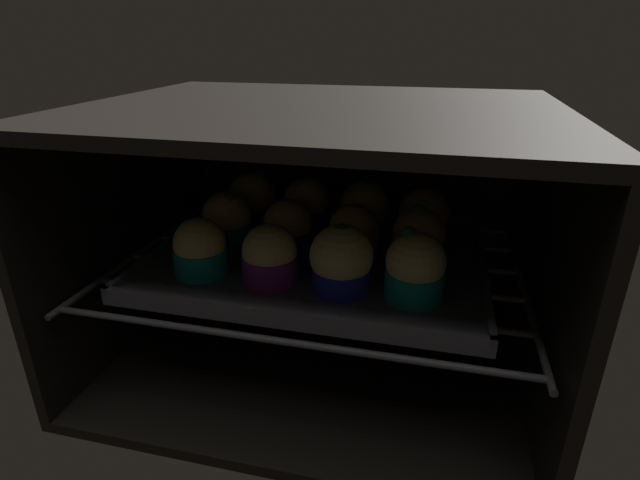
{
  "coord_description": "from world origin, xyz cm",
  "views": [
    {
      "loc": [
        14.73,
        -38.37,
        43.94
      ],
      "look_at": [
        0.0,
        22.23,
        17.25
      ],
      "focal_mm": 27.57,
      "sensor_mm": 36.0,
      "label": 1
    }
  ],
  "objects_px": {
    "muffin_row1_col0": "(227,220)",
    "muffin_row1_col3": "(418,239)",
    "muffin_row2_col1": "(306,206)",
    "muffin_row2_col2": "(364,209)",
    "muffin_row0_col2": "(341,261)",
    "muffin_row2_col3": "(423,217)",
    "muffin_row1_col2": "(353,234)",
    "muffin_row0_col3": "(415,269)",
    "muffin_row2_col0": "(252,200)",
    "muffin_row0_col0": "(200,249)",
    "baking_tray": "(320,257)",
    "muffin_row0_col1": "(270,256)",
    "muffin_row1_col1": "(288,228)"
  },
  "relations": [
    {
      "from": "muffin_row1_col2",
      "to": "muffin_row1_col3",
      "type": "xyz_separation_m",
      "value": [
        0.09,
        0.0,
        0.0
      ]
    },
    {
      "from": "baking_tray",
      "to": "muffin_row1_col3",
      "type": "bearing_deg",
      "value": 0.93
    },
    {
      "from": "muffin_row0_col2",
      "to": "muffin_row0_col3",
      "type": "height_order",
      "value": "same"
    },
    {
      "from": "muffin_row0_col0",
      "to": "muffin_row0_col1",
      "type": "relative_size",
      "value": 1.0
    },
    {
      "from": "muffin_row2_col3",
      "to": "baking_tray",
      "type": "bearing_deg",
      "value": -147.14
    },
    {
      "from": "muffin_row2_col0",
      "to": "muffin_row2_col1",
      "type": "height_order",
      "value": "muffin_row2_col0"
    },
    {
      "from": "muffin_row0_col0",
      "to": "muffin_row1_col3",
      "type": "height_order",
      "value": "muffin_row1_col3"
    },
    {
      "from": "muffin_row0_col2",
      "to": "muffin_row1_col3",
      "type": "distance_m",
      "value": 0.13
    },
    {
      "from": "muffin_row2_col1",
      "to": "muffin_row2_col3",
      "type": "distance_m",
      "value": 0.18
    },
    {
      "from": "baking_tray",
      "to": "muffin_row1_col1",
      "type": "height_order",
      "value": "muffin_row1_col1"
    },
    {
      "from": "muffin_row0_col1",
      "to": "muffin_row0_col2",
      "type": "distance_m",
      "value": 0.09
    },
    {
      "from": "muffin_row0_col1",
      "to": "muffin_row1_col1",
      "type": "bearing_deg",
      "value": 92.94
    },
    {
      "from": "muffin_row0_col2",
      "to": "muffin_row2_col3",
      "type": "bearing_deg",
      "value": 64.39
    },
    {
      "from": "baking_tray",
      "to": "muffin_row2_col1",
      "type": "height_order",
      "value": "muffin_row2_col1"
    },
    {
      "from": "muffin_row1_col2",
      "to": "muffin_row2_col2",
      "type": "height_order",
      "value": "muffin_row2_col2"
    },
    {
      "from": "baking_tray",
      "to": "muffin_row2_col2",
      "type": "xyz_separation_m",
      "value": [
        0.05,
        0.09,
        0.04
      ]
    },
    {
      "from": "baking_tray",
      "to": "muffin_row2_col1",
      "type": "xyz_separation_m",
      "value": [
        -0.04,
        0.09,
        0.04
      ]
    },
    {
      "from": "muffin_row1_col3",
      "to": "muffin_row2_col2",
      "type": "bearing_deg",
      "value": 133.21
    },
    {
      "from": "muffin_row1_col2",
      "to": "muffin_row1_col1",
      "type": "bearing_deg",
      "value": -178.76
    },
    {
      "from": "muffin_row0_col1",
      "to": "muffin_row2_col0",
      "type": "relative_size",
      "value": 0.87
    },
    {
      "from": "muffin_row1_col2",
      "to": "baking_tray",
      "type": "bearing_deg",
      "value": -178.48
    },
    {
      "from": "muffin_row1_col2",
      "to": "muffin_row2_col3",
      "type": "distance_m",
      "value": 0.12
    },
    {
      "from": "muffin_row0_col2",
      "to": "muffin_row2_col3",
      "type": "height_order",
      "value": "muffin_row0_col2"
    },
    {
      "from": "muffin_row0_col3",
      "to": "muffin_row1_col0",
      "type": "height_order",
      "value": "muffin_row0_col3"
    },
    {
      "from": "muffin_row2_col2",
      "to": "muffin_row0_col3",
      "type": "bearing_deg",
      "value": -64.82
    },
    {
      "from": "muffin_row0_col3",
      "to": "muffin_row2_col3",
      "type": "relative_size",
      "value": 1.09
    },
    {
      "from": "muffin_row1_col3",
      "to": "muffin_row0_col0",
      "type": "bearing_deg",
      "value": -160.33
    },
    {
      "from": "baking_tray",
      "to": "muffin_row2_col1",
      "type": "bearing_deg",
      "value": 116.14
    },
    {
      "from": "muffin_row0_col2",
      "to": "muffin_row2_col1",
      "type": "height_order",
      "value": "same"
    },
    {
      "from": "muffin_row1_col2",
      "to": "muffin_row0_col0",
      "type": "bearing_deg",
      "value": -152.24
    },
    {
      "from": "muffin_row1_col3",
      "to": "muffin_row0_col2",
      "type": "bearing_deg",
      "value": -131.32
    },
    {
      "from": "muffin_row1_col0",
      "to": "muffin_row2_col3",
      "type": "bearing_deg",
      "value": 17.19
    },
    {
      "from": "muffin_row1_col1",
      "to": "muffin_row1_col2",
      "type": "xyz_separation_m",
      "value": [
        0.09,
        0.0,
        0.0
      ]
    },
    {
      "from": "muffin_row0_col0",
      "to": "muffin_row0_col2",
      "type": "bearing_deg",
      "value": -0.24
    },
    {
      "from": "muffin_row1_col0",
      "to": "muffin_row2_col2",
      "type": "height_order",
      "value": "muffin_row2_col2"
    },
    {
      "from": "muffin_row0_col0",
      "to": "muffin_row1_col2",
      "type": "xyz_separation_m",
      "value": [
        0.18,
        0.09,
        0.0
      ]
    },
    {
      "from": "muffin_row2_col3",
      "to": "muffin_row0_col3",
      "type": "bearing_deg",
      "value": -90.35
    },
    {
      "from": "muffin_row1_col2",
      "to": "muffin_row0_col2",
      "type": "bearing_deg",
      "value": -88.25
    },
    {
      "from": "muffin_row1_col3",
      "to": "muffin_row2_col0",
      "type": "height_order",
      "value": "muffin_row2_col0"
    },
    {
      "from": "muffin_row1_col1",
      "to": "muffin_row2_col0",
      "type": "distance_m",
      "value": 0.13
    },
    {
      "from": "muffin_row1_col1",
      "to": "muffin_row2_col1",
      "type": "relative_size",
      "value": 0.91
    },
    {
      "from": "muffin_row0_col3",
      "to": "muffin_row1_col2",
      "type": "xyz_separation_m",
      "value": [
        -0.09,
        0.09,
        -0.0
      ]
    },
    {
      "from": "muffin_row1_col0",
      "to": "muffin_row1_col3",
      "type": "xyz_separation_m",
      "value": [
        0.27,
        -0.0,
        -0.0
      ]
    },
    {
      "from": "muffin_row0_col2",
      "to": "muffin_row1_col3",
      "type": "bearing_deg",
      "value": 48.68
    },
    {
      "from": "muffin_row0_col2",
      "to": "muffin_row1_col2",
      "type": "relative_size",
      "value": 1.12
    },
    {
      "from": "muffin_row1_col0",
      "to": "muffin_row2_col3",
      "type": "height_order",
      "value": "muffin_row1_col0"
    },
    {
      "from": "muffin_row2_col1",
      "to": "muffin_row2_col2",
      "type": "height_order",
      "value": "same"
    },
    {
      "from": "muffin_row0_col0",
      "to": "muffin_row1_col3",
      "type": "relative_size",
      "value": 0.89
    },
    {
      "from": "muffin_row2_col1",
      "to": "muffin_row2_col0",
      "type": "bearing_deg",
      "value": 178.61
    },
    {
      "from": "muffin_row0_col3",
      "to": "muffin_row2_col3",
      "type": "height_order",
      "value": "muffin_row0_col3"
    }
  ]
}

